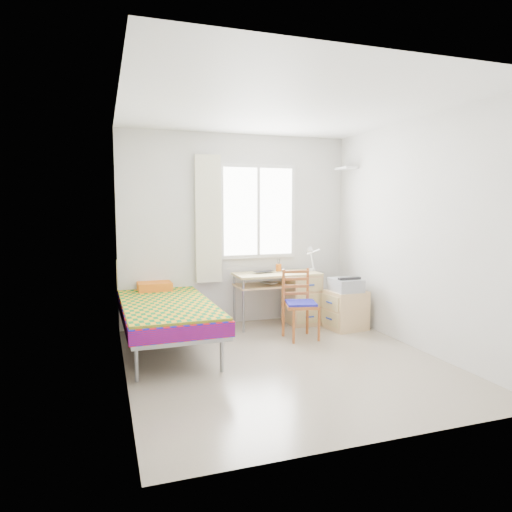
{
  "coord_description": "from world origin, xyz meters",
  "views": [
    {
      "loc": [
        -1.76,
        -4.3,
        1.61
      ],
      "look_at": [
        -0.13,
        0.55,
        1.06
      ],
      "focal_mm": 32.0,
      "sensor_mm": 36.0,
      "label": 1
    }
  ],
  "objects_px": {
    "bed": "(165,308)",
    "printer": "(346,284)",
    "desk": "(297,295)",
    "chair": "(300,299)",
    "cabinet": "(346,310)"
  },
  "relations": [
    {
      "from": "bed",
      "to": "printer",
      "type": "distance_m",
      "value": 2.34
    },
    {
      "from": "bed",
      "to": "desk",
      "type": "distance_m",
      "value": 1.93
    },
    {
      "from": "bed",
      "to": "chair",
      "type": "height_order",
      "value": "bed"
    },
    {
      "from": "desk",
      "to": "cabinet",
      "type": "bearing_deg",
      "value": -45.0
    },
    {
      "from": "chair",
      "to": "cabinet",
      "type": "height_order",
      "value": "chair"
    },
    {
      "from": "desk",
      "to": "printer",
      "type": "bearing_deg",
      "value": -47.23
    },
    {
      "from": "chair",
      "to": "cabinet",
      "type": "bearing_deg",
      "value": 27.57
    },
    {
      "from": "bed",
      "to": "cabinet",
      "type": "bearing_deg",
      "value": -1.42
    },
    {
      "from": "desk",
      "to": "printer",
      "type": "xyz_separation_m",
      "value": [
        0.47,
        -0.51,
        0.21
      ]
    },
    {
      "from": "desk",
      "to": "bed",
      "type": "bearing_deg",
      "value": -166.12
    },
    {
      "from": "desk",
      "to": "cabinet",
      "type": "distance_m",
      "value": 0.7
    },
    {
      "from": "desk",
      "to": "chair",
      "type": "xyz_separation_m",
      "value": [
        -0.25,
        -0.66,
        0.09
      ]
    },
    {
      "from": "cabinet",
      "to": "printer",
      "type": "bearing_deg",
      "value": -139.88
    },
    {
      "from": "bed",
      "to": "chair",
      "type": "relative_size",
      "value": 2.51
    },
    {
      "from": "chair",
      "to": "bed",
      "type": "bearing_deg",
      "value": -171.85
    }
  ]
}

